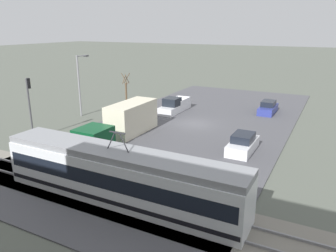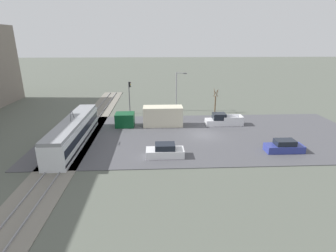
# 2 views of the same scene
# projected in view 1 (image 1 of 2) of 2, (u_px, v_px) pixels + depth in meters

# --- Properties ---
(ground_plane) EXTENTS (320.00, 320.00, 0.00)m
(ground_plane) POSITION_uv_depth(u_px,v_px,m) (195.00, 124.00, 35.79)
(ground_plane) COLOR #565B51
(road_surface) EXTENTS (19.55, 44.30, 0.08)m
(road_surface) POSITION_uv_depth(u_px,v_px,m) (195.00, 124.00, 35.78)
(road_surface) COLOR #4C4C51
(road_surface) RESTS_ON ground
(rail_bed) EXTENTS (62.84, 4.40, 0.22)m
(rail_bed) POSITION_uv_depth(u_px,v_px,m) (91.00, 191.00, 21.15)
(rail_bed) COLOR gray
(rail_bed) RESTS_ON ground
(light_rail_tram) EXTENTS (15.85, 2.68, 4.33)m
(light_rail_tram) POSITION_uv_depth(u_px,v_px,m) (119.00, 176.00, 19.69)
(light_rail_tram) COLOR white
(light_rail_tram) RESTS_ON ground
(box_truck) EXTENTS (2.50, 10.25, 3.02)m
(box_truck) POSITION_uv_depth(u_px,v_px,m) (124.00, 122.00, 31.34)
(box_truck) COLOR #0C4723
(box_truck) RESTS_ON ground
(pickup_truck) EXTENTS (1.90, 5.74, 1.88)m
(pickup_truck) POSITION_uv_depth(u_px,v_px,m) (174.00, 106.00, 40.71)
(pickup_truck) COLOR silver
(pickup_truck) RESTS_ON ground
(sedan_car_0) EXTENTS (1.73, 4.45, 1.50)m
(sedan_car_0) POSITION_uv_depth(u_px,v_px,m) (268.00, 108.00, 40.17)
(sedan_car_0) COLOR navy
(sedan_car_0) RESTS_ON ground
(sedan_car_1) EXTENTS (1.87, 4.34, 1.56)m
(sedan_car_1) POSITION_uv_depth(u_px,v_px,m) (243.00, 144.00, 27.73)
(sedan_car_1) COLOR silver
(sedan_car_1) RESTS_ON ground
(traffic_light_pole) EXTENTS (0.28, 0.47, 5.75)m
(traffic_light_pole) POSITION_uv_depth(u_px,v_px,m) (30.00, 100.00, 30.34)
(traffic_light_pole) COLOR #47474C
(traffic_light_pole) RESTS_ON ground
(street_tree) EXTENTS (1.04, 0.87, 4.39)m
(street_tree) POSITION_uv_depth(u_px,v_px,m) (126.00, 91.00, 43.89)
(street_tree) COLOR brown
(street_tree) RESTS_ON ground
(street_lamp_near_crossing) EXTENTS (0.36, 1.95, 7.13)m
(street_lamp_near_crossing) POSITION_uv_depth(u_px,v_px,m) (80.00, 81.00, 38.29)
(street_lamp_near_crossing) COLOR gray
(street_lamp_near_crossing) RESTS_ON ground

